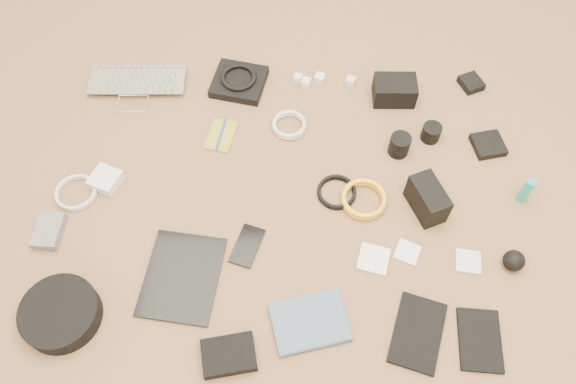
{
  "coord_description": "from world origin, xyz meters",
  "views": [
    {
      "loc": [
        0.04,
        -0.83,
        1.42
      ],
      "look_at": [
        0.01,
        0.01,
        0.02
      ],
      "focal_mm": 35.0,
      "sensor_mm": 36.0,
      "label": 1
    }
  ],
  "objects_px": {
    "laptop": "(136,92)",
    "dslr_camera": "(394,90)",
    "tablet": "(182,277)",
    "phone": "(247,246)",
    "paperback": "(317,349)",
    "headphone_case": "(61,314)"
  },
  "relations": [
    {
      "from": "laptop",
      "to": "dslr_camera",
      "type": "distance_m",
      "value": 0.85
    },
    {
      "from": "laptop",
      "to": "tablet",
      "type": "xyz_separation_m",
      "value": [
        0.24,
        -0.64,
        -0.01
      ]
    },
    {
      "from": "dslr_camera",
      "to": "phone",
      "type": "bearing_deg",
      "value": -129.58
    },
    {
      "from": "laptop",
      "to": "paperback",
      "type": "height_order",
      "value": "laptop"
    },
    {
      "from": "dslr_camera",
      "to": "headphone_case",
      "type": "distance_m",
      "value": 1.19
    },
    {
      "from": "laptop",
      "to": "paperback",
      "type": "xyz_separation_m",
      "value": [
        0.6,
        -0.82,
        -0.0
      ]
    },
    {
      "from": "headphone_case",
      "to": "tablet",
      "type": "bearing_deg",
      "value": 22.63
    },
    {
      "from": "paperback",
      "to": "laptop",
      "type": "bearing_deg",
      "value": 20.99
    },
    {
      "from": "tablet",
      "to": "phone",
      "type": "distance_m",
      "value": 0.2
    },
    {
      "from": "headphone_case",
      "to": "paperback",
      "type": "bearing_deg",
      "value": -5.27
    },
    {
      "from": "laptop",
      "to": "headphone_case",
      "type": "relative_size",
      "value": 1.58
    },
    {
      "from": "laptop",
      "to": "paperback",
      "type": "bearing_deg",
      "value": -55.89
    },
    {
      "from": "phone",
      "to": "paperback",
      "type": "xyz_separation_m",
      "value": [
        0.2,
        -0.28,
        0.0
      ]
    },
    {
      "from": "tablet",
      "to": "laptop",
      "type": "bearing_deg",
      "value": 116.83
    },
    {
      "from": "headphone_case",
      "to": "paperback",
      "type": "distance_m",
      "value": 0.66
    },
    {
      "from": "tablet",
      "to": "phone",
      "type": "relative_size",
      "value": 2.05
    },
    {
      "from": "dslr_camera",
      "to": "headphone_case",
      "type": "bearing_deg",
      "value": -140.55
    },
    {
      "from": "laptop",
      "to": "tablet",
      "type": "height_order",
      "value": "laptop"
    },
    {
      "from": "dslr_camera",
      "to": "paperback",
      "type": "bearing_deg",
      "value": -107.45
    },
    {
      "from": "phone",
      "to": "paperback",
      "type": "bearing_deg",
      "value": -38.03
    },
    {
      "from": "dslr_camera",
      "to": "paperback",
      "type": "relative_size",
      "value": 0.71
    },
    {
      "from": "laptop",
      "to": "dslr_camera",
      "type": "height_order",
      "value": "dslr_camera"
    }
  ]
}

